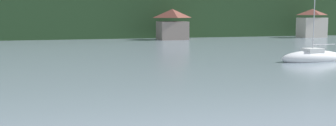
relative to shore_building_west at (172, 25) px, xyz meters
The scene contains 4 objects.
wooded_hillside 48.54m from the shore_building_west, 91.74° to the left, with size 352.00×73.92×46.17m.
shore_building_west is the anchor object (origin of this frame).
shore_building_westcentral 32.35m from the shore_building_west, ahead, with size 5.86×4.04×6.31m.
sailboat_far_6 42.30m from the shore_building_west, 84.49° to the right, with size 8.00×2.58×9.65m.
Camera 1 is at (-7.94, 19.05, 5.32)m, focal length 44.87 mm.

